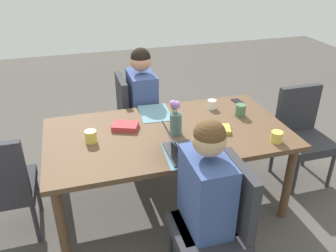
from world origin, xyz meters
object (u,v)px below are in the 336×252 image
object	(u,v)px
dining_table	(168,139)
coffee_mug_near_right	(212,104)
chair_head_right_left_far	(1,185)
book_red_cover	(217,129)
chair_near_left_near	(134,114)
flower_vase	(176,118)
chair_head_left_right_near	(302,131)
coffee_mug_centre_right	(91,137)
person_near_left_near	(143,113)
book_blue_cover	(125,126)
laptop_far_left_mid	(180,149)
coffee_mug_centre_left	(241,110)
chair_far_left_mid	(219,221)
phone_black	(238,102)
person_far_left_mid	(205,213)
coffee_mug_near_left	(277,137)

from	to	relation	value
dining_table	coffee_mug_near_right	world-z (taller)	coffee_mug_near_right
chair_head_right_left_far	dining_table	bearing A→B (deg)	-178.10
book_red_cover	chair_near_left_near	bearing A→B (deg)	-44.47
flower_vase	chair_head_left_right_near	bearing A→B (deg)	-175.42
coffee_mug_near_right	coffee_mug_centre_right	bearing A→B (deg)	15.14
dining_table	chair_head_right_left_far	size ratio (longest dim) A/B	2.13
person_near_left_near	book_blue_cover	world-z (taller)	person_near_left_near
coffee_mug_near_right	book_blue_cover	distance (m)	0.84
laptop_far_left_mid	coffee_mug_centre_right	world-z (taller)	laptop_far_left_mid
flower_vase	coffee_mug_centre_left	distance (m)	0.66
chair_head_left_right_near	dining_table	bearing A→B (deg)	2.26
coffee_mug_near_right	chair_far_left_mid	bearing A→B (deg)	70.13
coffee_mug_near_right	phone_black	size ratio (longest dim) A/B	0.54
chair_near_left_near	coffee_mug_centre_right	bearing A→B (deg)	59.69
phone_black	person_far_left_mid	bearing A→B (deg)	-41.61
chair_far_left_mid	chair_head_right_left_far	world-z (taller)	same
laptop_far_left_mid	book_blue_cover	bearing A→B (deg)	-58.23
chair_far_left_mid	chair_head_left_right_near	size ratio (longest dim) A/B	1.00
person_near_left_near	person_far_left_mid	size ratio (longest dim) A/B	1.00
chair_far_left_mid	chair_head_left_right_near	distance (m)	1.51
person_far_left_mid	coffee_mug_centre_left	size ratio (longest dim) A/B	11.41
chair_near_left_near	chair_far_left_mid	distance (m)	1.68
chair_head_left_right_near	phone_black	bearing A→B (deg)	-30.78
coffee_mug_near_right	coffee_mug_centre_left	size ratio (longest dim) A/B	0.78
coffee_mug_centre_right	book_red_cover	size ratio (longest dim) A/B	0.47
person_near_left_near	coffee_mug_centre_left	bearing A→B (deg)	136.43
coffee_mug_near_left	coffee_mug_centre_left	bearing A→B (deg)	-83.21
flower_vase	coffee_mug_centre_left	bearing A→B (deg)	-166.88
person_near_left_near	coffee_mug_near_right	bearing A→B (deg)	138.45
chair_far_left_mid	person_far_left_mid	distance (m)	0.10
dining_table	chair_near_left_near	xyz separation A→B (m)	(0.11, -0.84, -0.15)
person_near_left_near	coffee_mug_centre_left	distance (m)	1.02
book_red_cover	coffee_mug_near_right	bearing A→B (deg)	-88.70
chair_head_left_right_near	book_red_cover	xyz separation A→B (m)	(0.93, 0.15, 0.24)
coffee_mug_near_left	book_red_cover	distance (m)	0.46
chair_near_left_near	coffee_mug_near_left	distance (m)	1.52
coffee_mug_near_left	laptop_far_left_mid	bearing A→B (deg)	-2.71
coffee_mug_near_left	coffee_mug_near_right	world-z (taller)	coffee_mug_near_left
dining_table	chair_head_left_right_near	bearing A→B (deg)	-177.74
coffee_mug_near_left	flower_vase	bearing A→B (deg)	-25.63
coffee_mug_near_left	coffee_mug_near_right	bearing A→B (deg)	-70.96
coffee_mug_near_left	chair_near_left_near	bearing A→B (deg)	-55.20
flower_vase	coffee_mug_near_right	size ratio (longest dim) A/B	3.58
phone_black	chair_head_right_left_far	bearing A→B (deg)	-85.98
chair_head_left_right_near	coffee_mug_centre_left	distance (m)	0.69
laptop_far_left_mid	coffee_mug_centre_right	xyz separation A→B (m)	(0.59, -0.35, 0.00)
dining_table	phone_black	bearing A→B (deg)	-155.55
person_far_left_mid	laptop_far_left_mid	world-z (taller)	person_far_left_mid
chair_head_right_left_far	coffee_mug_centre_right	xyz separation A→B (m)	(-0.67, -0.05, 0.27)
dining_table	laptop_far_left_mid	size ratio (longest dim) A/B	6.00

